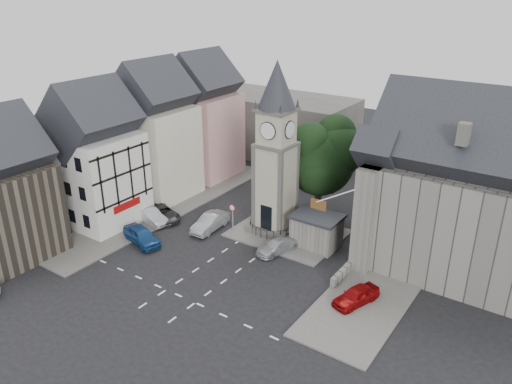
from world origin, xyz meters
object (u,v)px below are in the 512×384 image
Objects in this scene: car_west_blue at (142,235)px; clock_tower at (276,151)px; car_east_red at (356,296)px; pedestrian at (394,250)px; stone_shelter at (317,230)px.

clock_tower is at bearing -27.96° from car_west_blue.
clock_tower is at bearing 169.59° from car_east_red.
car_west_blue is 2.51× the size of pedestrian.
car_east_red is 2.16× the size of pedestrian.
stone_shelter is at bearing -5.84° from clock_tower.
car_west_blue is 22.67m from pedestrian.
pedestrian is at bearing 109.74° from car_east_red.
car_west_blue is (-8.66, -9.21, -7.33)m from clock_tower.
pedestrian is at bearing 13.86° from stone_shelter.
car_east_red is at bearing -30.15° from clock_tower.
stone_shelter reaches higher than car_west_blue.
stone_shelter is 1.08× the size of car_east_red.
clock_tower is 3.50× the size of car_west_blue.
stone_shelter is (4.80, -0.49, -6.57)m from clock_tower.
car_west_blue is at bearing -133.22° from clock_tower.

